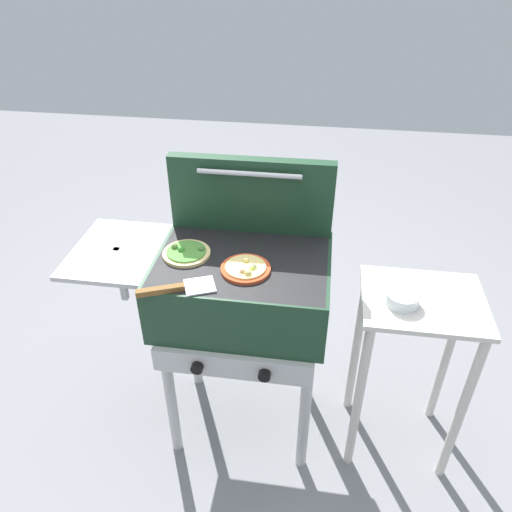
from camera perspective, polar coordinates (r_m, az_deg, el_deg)
The scene contains 8 objects.
ground_plane at distance 2.41m, azimuth -1.24°, elevation -18.24°, with size 8.00×8.00×0.00m, color gray.
grill at distance 1.87m, azimuth -1.97°, elevation -4.06°, with size 0.96×0.53×0.90m.
grill_lid_open at distance 1.89m, azimuth -0.56°, elevation 7.06°, with size 0.63×0.08×0.30m.
pizza_veggie at distance 1.82m, azimuth -8.05°, elevation 0.41°, with size 0.18×0.18×0.03m.
pizza_cheese at distance 1.72m, azimuth -1.18°, elevation -1.44°, with size 0.18×0.18×0.03m.
spatula at distance 1.66m, azimuth -9.15°, elevation -3.72°, with size 0.26×0.15×0.02m.
prep_table at distance 2.02m, azimuth 17.65°, elevation -9.84°, with size 0.44×0.36×0.80m.
topping_bowl_near at distance 1.81m, azimuth 16.57°, elevation -4.75°, with size 0.12×0.12×0.04m.
Camera 1 is at (0.26, -1.45, 1.92)m, focal length 34.57 mm.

